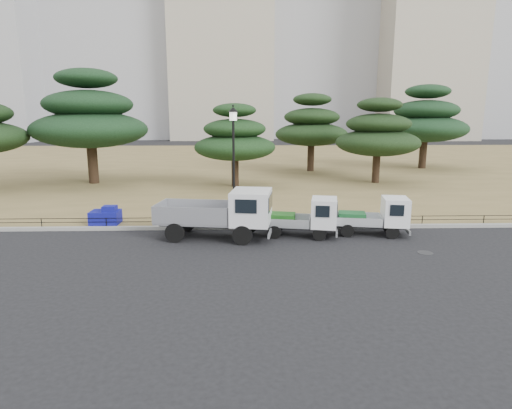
{
  "coord_description": "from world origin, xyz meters",
  "views": [
    {
      "loc": [
        -0.58,
        -16.88,
        5.22
      ],
      "look_at": [
        0.0,
        2.0,
        1.3
      ],
      "focal_mm": 30.0,
      "sensor_mm": 36.0,
      "label": 1
    }
  ],
  "objects_px": {
    "truck_large": "(221,211)",
    "truck_kei_front": "(305,217)",
    "street_lamp": "(233,146)",
    "truck_kei_rear": "(376,216)",
    "tarp_pile": "(106,216)"
  },
  "relations": [
    {
      "from": "truck_large",
      "to": "tarp_pile",
      "type": "xyz_separation_m",
      "value": [
        -5.64,
        2.12,
        -0.68
      ]
    },
    {
      "from": "truck_large",
      "to": "truck_kei_rear",
      "type": "bearing_deg",
      "value": 11.77
    },
    {
      "from": "street_lamp",
      "to": "truck_kei_front",
      "type": "bearing_deg",
      "value": -26.6
    },
    {
      "from": "truck_large",
      "to": "street_lamp",
      "type": "relative_size",
      "value": 0.94
    },
    {
      "from": "truck_kei_front",
      "to": "tarp_pile",
      "type": "bearing_deg",
      "value": 179.79
    },
    {
      "from": "street_lamp",
      "to": "truck_kei_rear",
      "type": "bearing_deg",
      "value": -12.59
    },
    {
      "from": "truck_kei_rear",
      "to": "tarp_pile",
      "type": "distance_m",
      "value": 12.64
    },
    {
      "from": "truck_kei_front",
      "to": "truck_kei_rear",
      "type": "relative_size",
      "value": 1.01
    },
    {
      "from": "truck_large",
      "to": "truck_kei_front",
      "type": "height_order",
      "value": "truck_large"
    },
    {
      "from": "truck_large",
      "to": "tarp_pile",
      "type": "distance_m",
      "value": 6.06
    },
    {
      "from": "street_lamp",
      "to": "truck_large",
      "type": "bearing_deg",
      "value": -106.28
    },
    {
      "from": "truck_large",
      "to": "tarp_pile",
      "type": "relative_size",
      "value": 3.81
    },
    {
      "from": "truck_kei_rear",
      "to": "tarp_pile",
      "type": "height_order",
      "value": "truck_kei_rear"
    },
    {
      "from": "truck_kei_front",
      "to": "tarp_pile",
      "type": "xyz_separation_m",
      "value": [
        -9.32,
        1.93,
        -0.35
      ]
    },
    {
      "from": "truck_large",
      "to": "truck_kei_rear",
      "type": "height_order",
      "value": "truck_large"
    }
  ]
}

